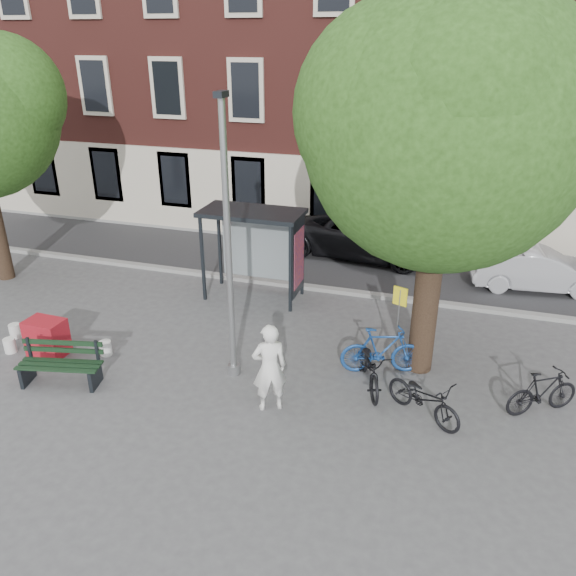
% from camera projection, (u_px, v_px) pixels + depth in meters
% --- Properties ---
extents(ground, '(90.00, 90.00, 0.00)m').
position_uv_depth(ground, '(234.00, 373.00, 12.79)').
color(ground, '#4C4C4F').
rests_on(ground, ground).
extents(road, '(40.00, 4.00, 0.01)m').
position_uv_depth(road, '(313.00, 264.00, 18.88)').
color(road, '#28282B').
rests_on(road, ground).
extents(curb_near, '(40.00, 0.25, 0.12)m').
position_uv_depth(curb_near, '(296.00, 285.00, 17.12)').
color(curb_near, gray).
rests_on(curb_near, ground).
extents(curb_far, '(40.00, 0.25, 0.12)m').
position_uv_depth(curb_far, '(327.00, 243.00, 20.60)').
color(curb_far, gray).
rests_on(curb_far, ground).
extents(building_row, '(30.00, 8.00, 14.00)m').
position_uv_depth(building_row, '(357.00, 36.00, 21.21)').
color(building_row, maroon).
rests_on(building_row, ground).
extents(lamppost, '(0.28, 0.35, 6.11)m').
position_uv_depth(lamppost, '(229.00, 260.00, 11.64)').
color(lamppost, '#9EA0A3').
rests_on(lamppost, ground).
extents(tree_right, '(5.76, 5.60, 8.20)m').
position_uv_depth(tree_right, '(447.00, 118.00, 10.59)').
color(tree_right, black).
rests_on(tree_right, ground).
extents(bus_shelter, '(2.85, 1.45, 2.62)m').
position_uv_depth(bus_shelter, '(267.00, 235.00, 15.74)').
color(bus_shelter, '#1E2328').
rests_on(bus_shelter, ground).
extents(painter, '(0.84, 0.75, 1.93)m').
position_uv_depth(painter, '(269.00, 368.00, 11.22)').
color(painter, white).
rests_on(painter, ground).
extents(bench, '(1.89, 0.95, 0.93)m').
position_uv_depth(bench, '(61.00, 366.00, 12.28)').
color(bench, '#1E2328').
rests_on(bench, ground).
extents(bike_a, '(1.81, 1.49, 0.93)m').
position_uv_depth(bike_a, '(424.00, 398.00, 11.14)').
color(bike_a, black).
rests_on(bike_a, ground).
extents(bike_b, '(1.95, 1.08, 1.13)m').
position_uv_depth(bike_b, '(382.00, 350.00, 12.62)').
color(bike_b, navy).
rests_on(bike_b, ground).
extents(bike_c, '(1.29, 2.02, 1.00)m').
position_uv_depth(bike_c, '(370.00, 366.00, 12.12)').
color(bike_c, black).
rests_on(bike_c, ground).
extents(bike_d, '(1.62, 1.25, 0.98)m').
position_uv_depth(bike_d, '(543.00, 392.00, 11.28)').
color(bike_d, black).
rests_on(bike_d, ground).
extents(car_dark, '(5.96, 3.25, 1.58)m').
position_uv_depth(car_dark, '(366.00, 233.00, 19.37)').
color(car_dark, black).
rests_on(car_dark, ground).
extents(car_silver, '(3.99, 1.80, 1.27)m').
position_uv_depth(car_silver, '(538.00, 269.00, 16.81)').
color(car_silver, '#B8B9C0').
rests_on(car_silver, ground).
extents(red_stand, '(0.92, 0.63, 0.90)m').
position_uv_depth(red_stand, '(47.00, 337.00, 13.40)').
color(red_stand, '#A31521').
rests_on(red_stand, ground).
extents(bucket_a, '(0.34, 0.34, 0.36)m').
position_uv_depth(bucket_a, '(106.00, 348.00, 13.47)').
color(bucket_a, white).
rests_on(bucket_a, ground).
extents(bucket_b, '(0.34, 0.34, 0.36)m').
position_uv_depth(bucket_b, '(10.00, 345.00, 13.58)').
color(bucket_b, white).
rests_on(bucket_b, ground).
extents(bucket_c, '(0.31, 0.31, 0.36)m').
position_uv_depth(bucket_c, '(15.00, 331.00, 14.25)').
color(bucket_c, white).
rests_on(bucket_c, ground).
extents(notice_sign, '(0.33, 0.14, 1.94)m').
position_uv_depth(notice_sign, '(399.00, 309.00, 12.63)').
color(notice_sign, '#9EA0A3').
rests_on(notice_sign, ground).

